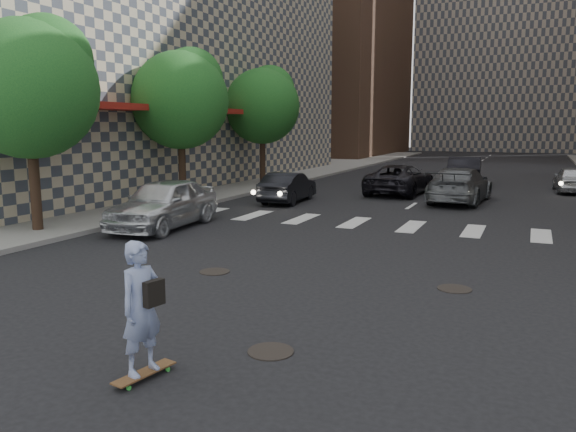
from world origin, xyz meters
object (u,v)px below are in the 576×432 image
tree_b (183,96)px  traffic_car_a (288,187)px  silver_sedan (164,203)px  traffic_car_e (465,171)px  traffic_car_b (460,185)px  traffic_car_c (400,179)px  traffic_car_d (572,179)px  tree_a (32,83)px  skateboarder (142,308)px  tree_c (264,103)px

tree_b → traffic_car_a: (4.16, 1.86, -3.98)m
silver_sedan → traffic_car_e: silver_sedan is taller
traffic_car_a → traffic_car_b: traffic_car_b is taller
silver_sedan → traffic_car_c: silver_sedan is taller
traffic_car_b → traffic_car_d: traffic_car_b is taller
silver_sedan → traffic_car_a: silver_sedan is taller
traffic_car_c → traffic_car_d: traffic_car_c is taller
tree_a → traffic_car_a: size_ratio=1.63×
skateboarder → tree_a: bearing=154.0°
traffic_car_e → traffic_car_b: bearing=90.5°
tree_c → skateboarder: (9.50, -23.14, -3.65)m
tree_a → traffic_car_a: 11.42m
silver_sedan → traffic_car_d: bearing=47.3°
traffic_car_b → traffic_car_e: (-0.68, 8.03, 0.04)m
skateboarder → traffic_car_a: skateboarder is taller
tree_a → silver_sedan: tree_a is taller
silver_sedan → traffic_car_a: 7.62m
skateboarder → traffic_car_b: 20.04m
silver_sedan → traffic_car_b: 13.32m
tree_b → traffic_car_e: size_ratio=1.33×
skateboarder → silver_sedan: skateboarder is taller
traffic_car_c → tree_a: bearing=65.1°
skateboarder → traffic_car_b: skateboarder is taller
tree_b → traffic_car_c: bearing=40.4°
traffic_car_a → traffic_car_e: 12.69m
traffic_car_c → traffic_car_d: bearing=-148.9°
tree_a → traffic_car_d: tree_a is taller
traffic_car_a → tree_a: bearing=63.2°
traffic_car_a → traffic_car_e: bearing=-123.8°
tree_c → traffic_car_c: 9.03m
tree_b → traffic_car_a: 6.05m
tree_b → traffic_car_b: 12.76m
tree_c → traffic_car_e: (10.48, 4.86, -3.83)m
traffic_car_c → traffic_car_b: bearing=150.4°
tree_a → traffic_car_b: 17.44m
silver_sedan → traffic_car_a: (1.21, 7.52, -0.16)m
traffic_car_d → traffic_car_e: 5.79m
tree_c → traffic_car_d: (15.95, 2.99, -3.96)m
traffic_car_c → traffic_car_e: (2.43, 6.00, 0.09)m
tree_a → skateboarder: (9.50, -7.14, -3.65)m
tree_a → skateboarder: size_ratio=3.49×
tree_b → traffic_car_e: bearing=50.8°
tree_c → tree_b: bearing=-90.0°
tree_a → traffic_car_d: bearing=50.0°
tree_c → traffic_car_a: tree_c is taller
traffic_car_b → traffic_car_c: size_ratio=1.02×
traffic_car_c → tree_b: bearing=44.0°
traffic_car_a → traffic_car_d: 14.91m
traffic_car_b → silver_sedan: bearing=56.2°
tree_b → skateboarder: 18.24m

